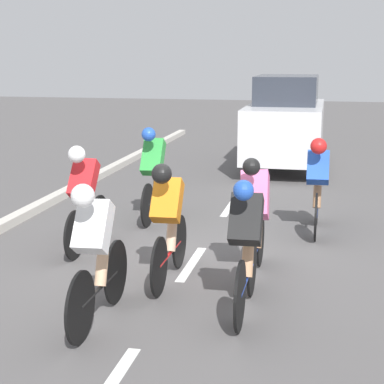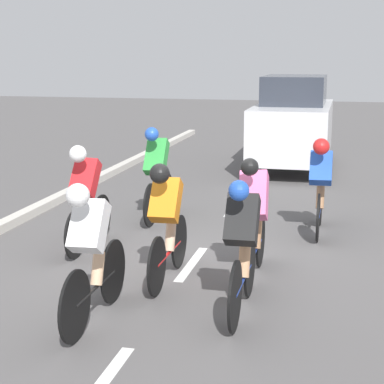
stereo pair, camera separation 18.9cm
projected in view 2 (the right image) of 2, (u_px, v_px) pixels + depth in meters
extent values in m
plane|color=#565454|center=(193.00, 262.00, 8.33)|extent=(60.00, 60.00, 0.00)
cube|color=white|center=(192.00, 264.00, 8.28)|extent=(0.12, 1.40, 0.01)
cube|color=white|center=(234.00, 207.00, 11.32)|extent=(0.12, 1.40, 0.01)
cylinder|color=black|center=(102.00, 217.00, 9.34)|extent=(0.03, 0.66, 0.66)
cylinder|color=black|center=(75.00, 234.00, 8.43)|extent=(0.03, 0.66, 0.66)
cylinder|color=black|center=(89.00, 225.00, 8.88)|extent=(0.04, 0.95, 0.04)
cylinder|color=black|center=(93.00, 208.00, 9.00)|extent=(0.04, 0.04, 0.42)
cylinder|color=white|center=(90.00, 217.00, 8.91)|extent=(0.07, 0.07, 0.16)
cylinder|color=beige|center=(91.00, 211.00, 8.91)|extent=(0.12, 0.23, 0.36)
cube|color=red|center=(85.00, 178.00, 8.64)|extent=(0.33, 0.46, 0.55)
sphere|color=white|center=(78.00, 154.00, 8.36)|extent=(0.23, 0.23, 0.23)
cylinder|color=black|center=(261.00, 239.00, 8.14)|extent=(0.03, 0.69, 0.69)
cylinder|color=black|center=(249.00, 263.00, 7.23)|extent=(0.03, 0.69, 0.69)
cylinder|color=navy|center=(255.00, 250.00, 7.69)|extent=(0.04, 0.95, 0.04)
cylinder|color=navy|center=(258.00, 230.00, 7.80)|extent=(0.04, 0.04, 0.42)
cylinder|color=white|center=(256.00, 241.00, 7.71)|extent=(0.07, 0.07, 0.16)
cylinder|color=#9E704C|center=(256.00, 234.00, 7.72)|extent=(0.12, 0.23, 0.36)
cube|color=pink|center=(254.00, 195.00, 7.45)|extent=(0.36, 0.49, 0.60)
sphere|color=black|center=(250.00, 167.00, 7.17)|extent=(0.20, 0.20, 0.20)
cylinder|color=black|center=(321.00, 203.00, 10.12)|extent=(0.03, 0.70, 0.70)
cylinder|color=black|center=(318.00, 218.00, 9.21)|extent=(0.03, 0.70, 0.70)
cylinder|color=navy|center=(320.00, 210.00, 9.66)|extent=(0.04, 0.96, 0.04)
cylinder|color=navy|center=(321.00, 194.00, 9.78)|extent=(0.04, 0.04, 0.42)
cylinder|color=#1999D8|center=(320.00, 203.00, 9.69)|extent=(0.07, 0.07, 0.16)
cylinder|color=#9E704C|center=(320.00, 197.00, 9.69)|extent=(0.12, 0.23, 0.36)
cube|color=blue|center=(321.00, 168.00, 9.43)|extent=(0.32, 0.44, 0.51)
sphere|color=red|center=(321.00, 147.00, 9.15)|extent=(0.24, 0.24, 0.24)
cylinder|color=black|center=(179.00, 241.00, 8.09)|extent=(0.03, 0.67, 0.67)
cylinder|color=black|center=(157.00, 266.00, 7.14)|extent=(0.03, 0.67, 0.67)
cylinder|color=red|center=(169.00, 253.00, 7.62)|extent=(0.04, 1.00, 0.04)
cylinder|color=red|center=(172.00, 232.00, 7.74)|extent=(0.04, 0.04, 0.42)
cylinder|color=yellow|center=(170.00, 244.00, 7.64)|extent=(0.07, 0.07, 0.16)
cylinder|color=beige|center=(170.00, 237.00, 7.65)|extent=(0.12, 0.23, 0.36)
cube|color=orange|center=(166.00, 200.00, 7.38)|extent=(0.33, 0.45, 0.53)
sphere|color=black|center=(160.00, 174.00, 7.10)|extent=(0.23, 0.23, 0.23)
cylinder|color=black|center=(167.00, 193.00, 10.90)|extent=(0.03, 0.69, 0.69)
cylinder|color=black|center=(150.00, 205.00, 10.00)|extent=(0.03, 0.69, 0.69)
cylinder|color=black|center=(159.00, 199.00, 10.45)|extent=(0.04, 0.95, 0.04)
cylinder|color=black|center=(162.00, 184.00, 10.57)|extent=(0.04, 0.04, 0.42)
cylinder|color=green|center=(160.00, 192.00, 10.48)|extent=(0.07, 0.07, 0.16)
cylinder|color=#9E704C|center=(160.00, 187.00, 10.48)|extent=(0.12, 0.23, 0.36)
cube|color=green|center=(156.00, 157.00, 10.21)|extent=(0.33, 0.49, 0.59)
sphere|color=blue|center=(152.00, 134.00, 9.92)|extent=(0.22, 0.22, 0.22)
cylinder|color=black|center=(250.00, 265.00, 7.13)|extent=(0.03, 0.71, 0.71)
cylinder|color=black|center=(235.00, 297.00, 6.20)|extent=(0.03, 0.71, 0.71)
cylinder|color=navy|center=(243.00, 280.00, 6.67)|extent=(0.04, 0.98, 0.04)
cylinder|color=navy|center=(246.00, 255.00, 6.78)|extent=(0.04, 0.04, 0.42)
cylinder|color=white|center=(244.00, 269.00, 6.69)|extent=(0.07, 0.07, 0.16)
cylinder|color=tan|center=(244.00, 261.00, 6.70)|extent=(0.12, 0.23, 0.36)
cube|color=black|center=(242.00, 220.00, 6.43)|extent=(0.33, 0.45, 0.53)
sphere|color=blue|center=(239.00, 191.00, 6.15)|extent=(0.20, 0.20, 0.20)
cylinder|color=black|center=(113.00, 271.00, 6.94)|extent=(0.03, 0.70, 0.70)
cylinder|color=black|center=(75.00, 307.00, 5.97)|extent=(0.03, 0.70, 0.70)
cylinder|color=black|center=(96.00, 288.00, 6.46)|extent=(0.04, 1.02, 0.04)
cylinder|color=black|center=(101.00, 262.00, 6.58)|extent=(0.04, 0.04, 0.42)
cylinder|color=white|center=(97.00, 277.00, 6.48)|extent=(0.07, 0.07, 0.16)
cylinder|color=#DBAD84|center=(98.00, 268.00, 6.49)|extent=(0.12, 0.23, 0.36)
cube|color=white|center=(89.00, 226.00, 6.22)|extent=(0.33, 0.45, 0.53)
sphere|color=white|center=(78.00, 195.00, 5.94)|extent=(0.23, 0.23, 0.23)
cylinder|color=black|center=(319.00, 165.00, 13.79)|extent=(0.14, 0.64, 0.64)
cylinder|color=black|center=(256.00, 162.00, 14.10)|extent=(0.14, 0.64, 0.64)
cylinder|color=black|center=(323.00, 149.00, 16.13)|extent=(0.14, 0.64, 0.64)
cylinder|color=black|center=(269.00, 147.00, 16.44)|extent=(0.14, 0.64, 0.64)
cube|color=silver|center=(293.00, 130.00, 14.99)|extent=(1.70, 3.96, 1.19)
cube|color=#2D333D|center=(295.00, 90.00, 14.98)|extent=(1.39, 2.18, 0.65)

